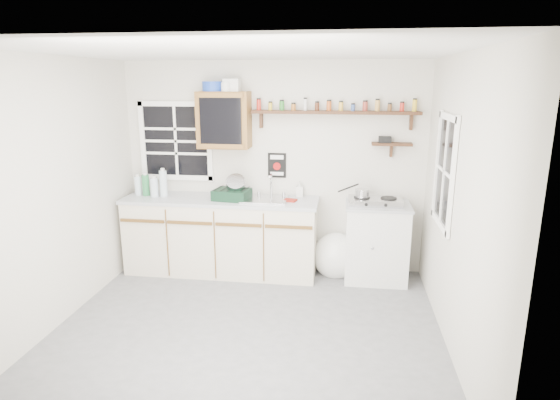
{
  "coord_description": "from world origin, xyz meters",
  "views": [
    {
      "loc": [
        0.85,
        -3.9,
        2.27
      ],
      "look_at": [
        0.23,
        0.55,
        1.12
      ],
      "focal_mm": 30.0,
      "sensor_mm": 36.0,
      "label": 1
    }
  ],
  "objects_px": {
    "upper_cabinet": "(224,120)",
    "right_cabinet": "(376,242)",
    "spice_shelf": "(335,111)",
    "dish_rack": "(233,191)",
    "hotplate": "(375,201)",
    "main_cabinet": "(222,235)"
  },
  "relations": [
    {
      "from": "right_cabinet",
      "to": "dish_rack",
      "type": "height_order",
      "value": "dish_rack"
    },
    {
      "from": "upper_cabinet",
      "to": "dish_rack",
      "type": "height_order",
      "value": "upper_cabinet"
    },
    {
      "from": "main_cabinet",
      "to": "spice_shelf",
      "type": "bearing_deg",
      "value": 9.22
    },
    {
      "from": "upper_cabinet",
      "to": "spice_shelf",
      "type": "bearing_deg",
      "value": 3.1
    },
    {
      "from": "main_cabinet",
      "to": "right_cabinet",
      "type": "relative_size",
      "value": 2.54
    },
    {
      "from": "spice_shelf",
      "to": "dish_rack",
      "type": "height_order",
      "value": "spice_shelf"
    },
    {
      "from": "right_cabinet",
      "to": "hotplate",
      "type": "xyz_separation_m",
      "value": [
        -0.04,
        -0.02,
        0.49
      ]
    },
    {
      "from": "dish_rack",
      "to": "upper_cabinet",
      "type": "bearing_deg",
      "value": 134.3
    },
    {
      "from": "main_cabinet",
      "to": "right_cabinet",
      "type": "bearing_deg",
      "value": 0.79
    },
    {
      "from": "upper_cabinet",
      "to": "spice_shelf",
      "type": "height_order",
      "value": "upper_cabinet"
    },
    {
      "from": "upper_cabinet",
      "to": "dish_rack",
      "type": "bearing_deg",
      "value": -54.02
    },
    {
      "from": "upper_cabinet",
      "to": "main_cabinet",
      "type": "bearing_deg",
      "value": -103.68
    },
    {
      "from": "upper_cabinet",
      "to": "right_cabinet",
      "type": "bearing_deg",
      "value": -3.76
    },
    {
      "from": "main_cabinet",
      "to": "hotplate",
      "type": "relative_size",
      "value": 3.86
    },
    {
      "from": "main_cabinet",
      "to": "dish_rack",
      "type": "relative_size",
      "value": 5.2
    },
    {
      "from": "main_cabinet",
      "to": "hotplate",
      "type": "bearing_deg",
      "value": 0.17
    },
    {
      "from": "upper_cabinet",
      "to": "dish_rack",
      "type": "xyz_separation_m",
      "value": [
        0.13,
        -0.18,
        -0.81
      ]
    },
    {
      "from": "spice_shelf",
      "to": "dish_rack",
      "type": "bearing_deg",
      "value": -167.84
    },
    {
      "from": "right_cabinet",
      "to": "main_cabinet",
      "type": "bearing_deg",
      "value": -179.21
    },
    {
      "from": "upper_cabinet",
      "to": "spice_shelf",
      "type": "xyz_separation_m",
      "value": [
        1.28,
        0.07,
        0.11
      ]
    },
    {
      "from": "main_cabinet",
      "to": "dish_rack",
      "type": "bearing_deg",
      "value": -11.82
    },
    {
      "from": "spice_shelf",
      "to": "hotplate",
      "type": "height_order",
      "value": "spice_shelf"
    }
  ]
}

